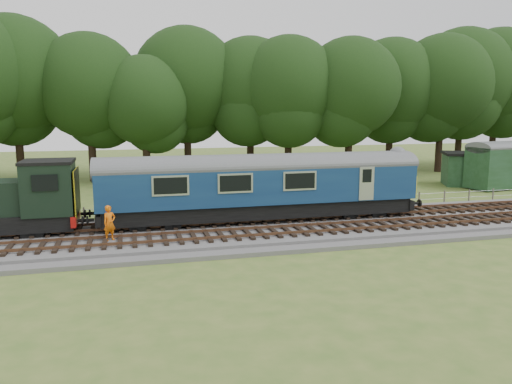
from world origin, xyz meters
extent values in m
plane|color=#456625|center=(0.00, 0.00, 0.00)|extent=(120.00, 120.00, 0.00)
cube|color=#4C4C4F|center=(0.00, 0.00, 0.17)|extent=(70.00, 7.00, 0.35)
cube|color=brown|center=(0.00, 0.68, 0.49)|extent=(66.50, 0.07, 0.14)
cube|color=brown|center=(0.00, 2.12, 0.49)|extent=(66.50, 0.07, 0.14)
cube|color=brown|center=(0.00, -2.32, 0.49)|extent=(66.50, 0.07, 0.14)
cube|color=brown|center=(0.00, -0.88, 0.49)|extent=(66.50, 0.07, 0.14)
cube|color=black|center=(-4.12, 1.40, 1.06)|extent=(17.46, 2.52, 0.85)
cube|color=navy|center=(-4.12, 1.40, 2.48)|extent=(18.00, 2.80, 2.05)
cube|color=yellow|center=(4.90, 1.40, 2.11)|extent=(0.06, 2.74, 1.30)
cube|color=black|center=(1.88, 1.40, 0.86)|extent=(2.60, 2.00, 0.55)
cube|color=black|center=(-10.12, 1.40, 0.86)|extent=(2.60, 2.00, 0.55)
cube|color=black|center=(-15.32, 1.40, 2.66)|extent=(2.40, 2.55, 2.60)
cube|color=#A40F0C|center=(-14.14, 1.40, 1.06)|extent=(0.25, 2.60, 0.55)
cube|color=yellow|center=(-14.00, 1.40, 2.46)|extent=(0.06, 2.55, 2.30)
imported|color=orange|center=(-12.37, -1.05, 1.21)|extent=(0.75, 0.67, 1.72)
cube|color=#1A391A|center=(17.16, 12.06, 1.34)|extent=(4.28, 4.28, 2.69)
cube|color=black|center=(17.16, 12.06, 2.79)|extent=(4.71, 4.71, 0.21)
camera|label=1|loc=(-11.35, -25.53, 6.63)|focal=35.00mm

